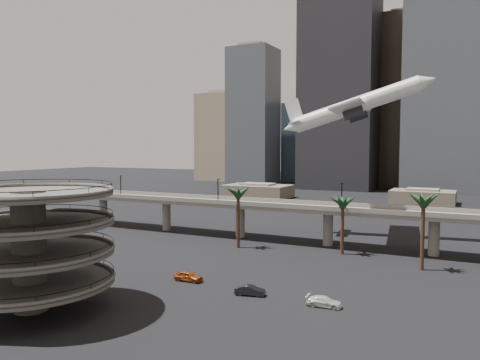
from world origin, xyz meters
The scene contains 10 objects.
ground centered at (0.00, 0.00, 0.00)m, with size 700.00×700.00×0.00m, color black.
parking_ramp centered at (-13.00, -4.00, 9.84)m, with size 22.20×22.20×17.35m.
overpass centered at (0.00, 55.00, 7.34)m, with size 130.00×9.30×14.70m.
palm_trees centered at (14.02, 44.65, 11.43)m, with size 42.40×10.40×14.00m.
low_buildings centered at (6.89, 142.30, 2.86)m, with size 135.00×27.50×6.80m.
skyline centered at (15.11, 217.08, 46.42)m, with size 269.00×86.00×126.87m.
airborne_jet centered at (13.32, 69.06, 32.00)m, with size 37.44×33.59×15.07m.
car_a centered at (-1.60, 17.20, 0.82)m, with size 1.94×4.83×1.65m, color #993C15.
car_b centered at (10.64, 15.08, 0.75)m, with size 1.60×4.58×1.51m, color black.
car_c centered at (21.90, 15.19, 0.72)m, with size 2.01×4.94×1.43m, color silver.
Camera 1 is at (39.88, -46.48, 21.98)m, focal length 35.00 mm.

